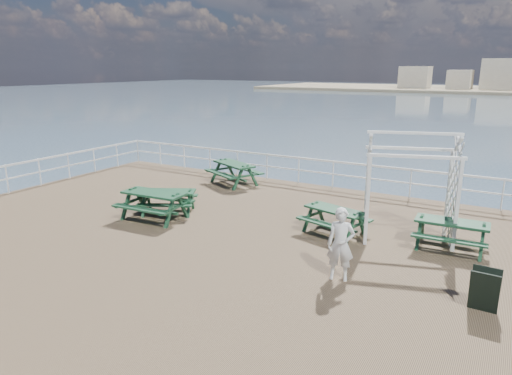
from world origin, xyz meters
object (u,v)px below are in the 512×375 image
object	(u,v)px
picnic_table_c	(451,229)
trellis_arbor	(409,193)
person	(341,244)
picnic_table_d	(154,199)
picnic_table_a	(168,197)
picnic_table_b	(234,169)
picnic_table_e	(335,216)

from	to	relation	value
picnic_table_c	trellis_arbor	size ratio (longest dim) A/B	0.62
picnic_table_c	person	xyz separation A→B (m)	(-1.90, -3.12, 0.27)
trellis_arbor	person	distance (m)	3.35
person	picnic_table_d	bearing A→B (deg)	154.82
picnic_table_a	picnic_table_d	distance (m)	0.67
picnic_table_a	picnic_table_d	world-z (taller)	picnic_table_d
picnic_table_b	picnic_table_c	world-z (taller)	picnic_table_b
picnic_table_d	person	size ratio (longest dim) A/B	1.26
picnic_table_b	trellis_arbor	bearing A→B (deg)	3.81
picnic_table_a	person	xyz separation A→B (m)	(6.49, -1.82, 0.29)
picnic_table_b	trellis_arbor	xyz separation A→B (m)	(7.47, -2.89, 0.70)
picnic_table_a	person	world-z (taller)	person
picnic_table_e	picnic_table_d	bearing A→B (deg)	-148.77
picnic_table_b	picnic_table_e	world-z (taller)	picnic_table_b
picnic_table_b	picnic_table_e	size ratio (longest dim) A/B	1.24
picnic_table_e	person	bearing A→B (deg)	-52.20
picnic_table_a	picnic_table_e	world-z (taller)	picnic_table_a
picnic_table_a	trellis_arbor	bearing A→B (deg)	-16.74
picnic_table_e	person	world-z (taller)	person
picnic_table_b	trellis_arbor	distance (m)	8.04
picnic_table_a	person	size ratio (longest dim) A/B	1.32
picnic_table_b	picnic_table_d	distance (m)	4.98
picnic_table_a	person	distance (m)	6.75
picnic_table_c	picnic_table_a	bearing A→B (deg)	-173.42
person	trellis_arbor	bearing A→B (deg)	61.65
picnic_table_a	trellis_arbor	size ratio (longest dim) A/B	0.74
picnic_table_a	picnic_table_d	size ratio (longest dim) A/B	1.05
picnic_table_d	person	distance (m)	6.59
picnic_table_c	picnic_table_e	xyz separation A→B (m)	(-3.03, -0.42, -0.02)
picnic_table_d	person	bearing A→B (deg)	-13.67
picnic_table_c	trellis_arbor	world-z (taller)	trellis_arbor
picnic_table_a	picnic_table_c	world-z (taller)	picnic_table_c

